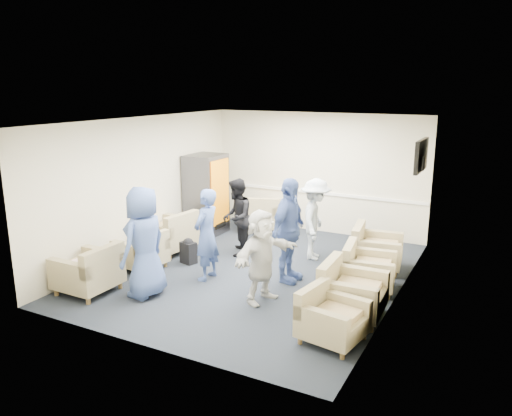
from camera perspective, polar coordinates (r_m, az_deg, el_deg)
The scene contains 25 objects.
floor at distance 9.10m, azimuth -0.07°, elevation -7.29°, with size 6.00×6.00×0.00m, color black.
ceiling at distance 8.50m, azimuth -0.08°, elevation 9.94°, with size 6.00×6.00×0.00m, color silver.
back_wall at distance 11.39m, azimuth 6.95°, elevation 4.01°, with size 5.00×0.02×2.70m, color beige.
front_wall at distance 6.29m, azimuth -12.87°, elevation -4.40°, with size 5.00×0.02×2.70m, color beige.
left_wall at distance 10.08m, azimuth -12.79°, elevation 2.47°, with size 0.02×6.00×2.70m, color beige.
right_wall at distance 7.89m, azimuth 16.23°, elevation -0.88°, with size 0.02×6.00×2.70m, color beige.
chair_rail at distance 11.46m, azimuth 6.85°, elevation 1.77°, with size 4.98×0.04×0.06m, color white.
tv at distance 9.52m, azimuth 18.35°, elevation 5.70°, with size 0.10×1.00×0.58m.
armchair_left_near at distance 8.54m, azimuth -18.42°, elevation -7.02°, with size 0.87×0.87×0.69m.
armchair_left_mid at distance 9.36m, azimuth -12.83°, elevation -5.04°, with size 0.87×0.87×0.61m.
armchair_left_far at distance 10.18m, azimuth -9.70°, elevation -3.05°, with size 0.99×0.99×0.71m.
armchair_right_near at distance 6.76m, azimuth 8.38°, elevation -12.46°, with size 0.87×0.87×0.61m.
armchair_right_midnear at distance 7.46m, azimuth 10.59°, elevation -9.59°, with size 0.90×0.90×0.69m.
armchair_right_midfar at distance 8.45m, azimuth 12.45°, elevation -6.98°, with size 0.92×0.92×0.65m.
armchair_right_far at distance 9.40m, azimuth 13.34°, elevation -4.77°, with size 0.97×0.97×0.68m.
armchair_corner at distance 11.52m, azimuth 0.51°, elevation -0.87°, with size 1.14×1.14×0.70m.
vending_machine at distance 11.22m, azimuth -5.68°, elevation 1.54°, with size 0.73×0.85×1.80m.
backpack at distance 9.53m, azimuth -7.74°, elevation -4.80°, with size 0.33×0.27×0.49m.
pillow at distance 8.49m, azimuth -18.56°, elevation -5.90°, with size 0.43×0.33×0.13m, color silver.
person_front_left at distance 8.02m, azimuth -12.66°, elevation -3.84°, with size 0.87×0.57×1.78m, color #3F5798.
person_mid_left at distance 8.57m, azimuth -5.68°, elevation -3.06°, with size 0.58×0.38×1.60m, color #3F5798.
person_back_left at distance 9.80m, azimuth -2.23°, elevation -1.05°, with size 0.74×0.58×1.52m, color black.
person_back_right at distance 9.60m, azimuth 6.79°, elevation -1.30°, with size 1.02×0.58×1.57m, color silver.
person_mid_right at distance 8.42m, azimuth 3.73°, elevation -2.60°, with size 1.05×0.44×1.80m, color #3F5798.
person_front_right at distance 7.68m, azimuth 0.64°, elevation -5.53°, with size 1.36×0.43×1.47m, color silver.
Camera 1 is at (3.93, -7.52, 3.29)m, focal length 35.00 mm.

